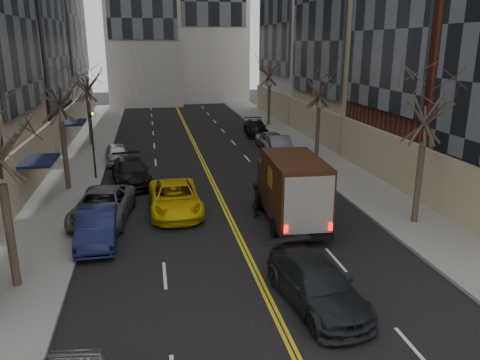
% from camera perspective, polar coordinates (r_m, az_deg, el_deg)
% --- Properties ---
extents(sidewalk_left, '(4.00, 66.00, 0.15)m').
position_cam_1_polar(sidewalk_left, '(36.90, -18.86, 2.13)').
color(sidewalk_left, slate).
rests_on(sidewalk_left, ground).
extents(sidewalk_right, '(4.00, 66.00, 0.15)m').
position_cam_1_polar(sidewalk_right, '(38.68, 8.56, 3.46)').
color(sidewalk_right, slate).
rests_on(sidewalk_right, ground).
extents(tree_lf_mid, '(3.20, 3.20, 8.91)m').
position_cam_1_polar(tree_lf_mid, '(29.03, -21.42, 11.31)').
color(tree_lf_mid, '#382D23').
rests_on(tree_lf_mid, sidewalk_left).
extents(tree_lf_far, '(3.20, 3.20, 8.12)m').
position_cam_1_polar(tree_lf_far, '(41.90, -18.30, 12.06)').
color(tree_lf_far, '#382D23').
rests_on(tree_lf_far, sidewalk_left).
extents(tree_rt_near, '(3.20, 3.20, 8.71)m').
position_cam_1_polar(tree_rt_near, '(23.29, 22.00, 9.91)').
color(tree_rt_near, '#382D23').
rests_on(tree_rt_near, sidewalk_right).
extents(tree_rt_mid, '(3.20, 3.20, 8.32)m').
position_cam_1_polar(tree_rt_mid, '(35.87, 9.75, 12.26)').
color(tree_rt_mid, '#382D23').
rests_on(tree_rt_mid, sidewalk_right).
extents(tree_rt_far, '(3.20, 3.20, 9.11)m').
position_cam_1_polar(tree_rt_far, '(50.14, 3.64, 14.23)').
color(tree_rt_far, '#382D23').
rests_on(tree_rt_far, sidewalk_right).
extents(traffic_signal, '(0.29, 0.26, 4.70)m').
position_cam_1_polar(traffic_signal, '(31.27, -17.55, 4.95)').
color(traffic_signal, black).
rests_on(traffic_signal, sidewalk_left).
extents(ups_truck, '(2.84, 6.41, 3.45)m').
position_cam_1_polar(ups_truck, '(22.88, 6.32, -1.20)').
color(ups_truck, black).
rests_on(ups_truck, ground).
extents(observer_sedan, '(2.75, 5.41, 1.50)m').
position_cam_1_polar(observer_sedan, '(16.44, 9.30, -12.42)').
color(observer_sedan, black).
rests_on(observer_sedan, ground).
extents(taxi, '(2.71, 5.69, 1.57)m').
position_cam_1_polar(taxi, '(24.80, -7.93, -2.18)').
color(taxi, '#D5B208').
rests_on(taxi, ground).
extents(pedestrian, '(0.68, 0.79, 1.83)m').
position_cam_1_polar(pedestrian, '(23.88, 2.06, -2.43)').
color(pedestrian, black).
rests_on(pedestrian, ground).
extents(parked_lf_b, '(1.73, 4.71, 1.54)m').
position_cam_1_polar(parked_lf_b, '(21.85, -17.01, -5.41)').
color(parked_lf_b, '#12163A').
rests_on(parked_lf_b, ground).
extents(parked_lf_c, '(3.32, 5.93, 1.57)m').
position_cam_1_polar(parked_lf_c, '(24.38, -16.42, -3.04)').
color(parked_lf_c, '#4F5357').
rests_on(parked_lf_c, ground).
extents(parked_lf_d, '(2.92, 5.65, 1.57)m').
position_cam_1_polar(parked_lf_d, '(30.30, -13.16, 0.98)').
color(parked_lf_d, black).
rests_on(parked_lf_d, ground).
extents(parked_lf_e, '(2.07, 4.19, 1.37)m').
position_cam_1_polar(parked_lf_e, '(35.99, -14.77, 3.12)').
color(parked_lf_e, '#AAACB2').
rests_on(parked_lf_e, ground).
extents(parked_rt_a, '(2.13, 4.87, 1.56)m').
position_cam_1_polar(parked_rt_a, '(36.82, 4.86, 4.05)').
color(parked_rt_a, '#505458').
rests_on(parked_rt_a, ground).
extents(parked_rt_b, '(2.26, 4.83, 1.34)m').
position_cam_1_polar(parked_rt_b, '(39.41, 4.04, 4.73)').
color(parked_rt_b, '#9A9CA1').
rests_on(parked_rt_b, ground).
extents(parked_rt_c, '(2.54, 5.17, 1.45)m').
position_cam_1_polar(parked_rt_c, '(45.48, 1.93, 6.40)').
color(parked_rt_c, black).
rests_on(parked_rt_c, ground).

